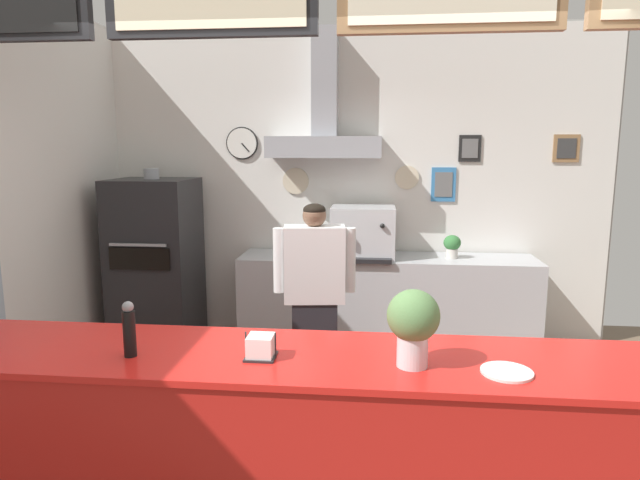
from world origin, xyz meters
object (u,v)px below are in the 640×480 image
(shop_worker, at_px, (315,302))
(potted_basil, at_px, (325,242))
(espresso_machine, at_px, (363,232))
(pizza_oven, at_px, (156,264))
(pepper_grinder, at_px, (129,329))
(condiment_plate, at_px, (507,372))
(potted_rosemary, at_px, (452,245))
(napkin_holder, at_px, (261,347))
(basil_vase, at_px, (413,324))

(shop_worker, bearing_deg, potted_basil, -95.27)
(potted_basil, bearing_deg, espresso_machine, -1.01)
(shop_worker, bearing_deg, pizza_oven, -41.17)
(potted_basil, bearing_deg, pizza_oven, -174.98)
(pepper_grinder, bearing_deg, potted_basil, 77.98)
(condiment_plate, bearing_deg, potted_basil, 109.54)
(potted_basil, distance_m, condiment_plate, 3.08)
(potted_rosemary, relative_size, napkin_holder, 1.54)
(pepper_grinder, bearing_deg, basil_vase, 0.73)
(shop_worker, xyz_separation_m, potted_rosemary, (1.15, 1.29, 0.21))
(espresso_machine, xyz_separation_m, pepper_grinder, (-0.97, -2.87, -0.00))
(espresso_machine, relative_size, condiment_plate, 2.76)
(shop_worker, xyz_separation_m, napkin_holder, (-0.06, -1.57, 0.24))
(potted_basil, bearing_deg, condiment_plate, -70.46)
(pizza_oven, xyz_separation_m, potted_basil, (1.62, 0.14, 0.22))
(espresso_machine, distance_m, potted_basil, 0.37)
(potted_rosemary, xyz_separation_m, pepper_grinder, (-1.80, -2.90, 0.11))
(napkin_holder, bearing_deg, espresso_machine, 82.35)
(shop_worker, distance_m, condiment_plate, 1.92)
(potted_rosemary, xyz_separation_m, basil_vase, (-0.54, -2.88, 0.17))
(potted_basil, relative_size, condiment_plate, 1.11)
(pepper_grinder, distance_m, condiment_plate, 1.65)
(condiment_plate, bearing_deg, pepper_grinder, 179.18)
(shop_worker, height_order, basil_vase, shop_worker)
(potted_rosemary, bearing_deg, condiment_plate, -93.08)
(potted_basil, bearing_deg, pepper_grinder, -102.02)
(potted_basil, xyz_separation_m, basil_vase, (0.64, -2.86, 0.16))
(pizza_oven, xyz_separation_m, napkin_holder, (1.60, -2.69, 0.24))
(pepper_grinder, height_order, napkin_holder, pepper_grinder)
(potted_rosemary, relative_size, potted_basil, 0.92)
(shop_worker, bearing_deg, pepper_grinder, 60.89)
(shop_worker, relative_size, potted_basil, 6.51)
(shop_worker, bearing_deg, potted_rosemary, -138.72)
(pepper_grinder, bearing_deg, shop_worker, 67.94)
(espresso_machine, bearing_deg, potted_basil, 178.99)
(condiment_plate, bearing_deg, shop_worker, 121.24)
(potted_basil, relative_size, napkin_holder, 1.67)
(napkin_holder, bearing_deg, potted_rosemary, 67.01)
(espresso_machine, relative_size, pepper_grinder, 2.33)
(pizza_oven, height_order, pepper_grinder, pizza_oven)
(basil_vase, bearing_deg, condiment_plate, -5.82)
(potted_rosemary, bearing_deg, potted_basil, -179.01)
(potted_basil, bearing_deg, shop_worker, -88.22)
(shop_worker, relative_size, napkin_holder, 10.87)
(potted_rosemary, distance_m, basil_vase, 2.94)
(espresso_machine, bearing_deg, basil_vase, -84.27)
(espresso_machine, height_order, potted_rosemary, espresso_machine)
(pizza_oven, relative_size, napkin_holder, 12.24)
(napkin_holder, bearing_deg, pepper_grinder, -175.97)
(basil_vase, bearing_deg, shop_worker, 110.70)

